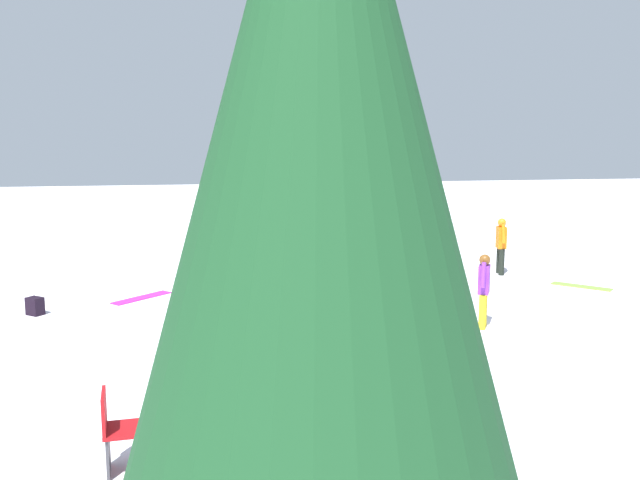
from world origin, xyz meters
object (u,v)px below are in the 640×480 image
at_px(backpack_on_snow, 35,306).
at_px(loose_snowboard_lime, 581,286).
at_px(main_rider_on_rail, 320,237).
at_px(rail_feature, 320,276).
at_px(loose_snowboard_magenta, 142,298).
at_px(folding_chair, 120,434).
at_px(loose_snowboard_white, 632,432).
at_px(bystander_purple, 484,287).
at_px(bystander_orange, 501,243).
at_px(pine_tree_near, 321,286).

bearing_deg(backpack_on_snow, loose_snowboard_lime, -138.01).
bearing_deg(main_rider_on_rail, rail_feature, 0.00).
height_order(loose_snowboard_magenta, backpack_on_snow, backpack_on_snow).
xyz_separation_m(rail_feature, loose_snowboard_lime, (-0.92, 6.05, -0.64)).
xyz_separation_m(rail_feature, folding_chair, (6.23, -3.11, -0.24)).
bearing_deg(loose_snowboard_white, loose_snowboard_magenta, 143.06).
bearing_deg(bystander_purple, loose_snowboard_magenta, -90.60).
xyz_separation_m(bystander_orange, pine_tree_near, (13.40, -6.59, 2.23)).
bearing_deg(main_rider_on_rail, bystander_purple, 52.04).
height_order(main_rider_on_rail, loose_snowboard_white, main_rider_on_rail).
height_order(folding_chair, backpack_on_snow, folding_chair).
bearing_deg(bystander_orange, loose_snowboard_lime, -132.79).
relative_size(loose_snowboard_white, backpack_on_snow, 4.34).
bearing_deg(loose_snowboard_white, folding_chair, -166.12).
bearing_deg(pine_tree_near, loose_snowboard_white, 136.11).
height_order(loose_snowboard_lime, pine_tree_near, pine_tree_near).
xyz_separation_m(main_rider_on_rail, loose_snowboard_lime, (-0.92, 6.05, -1.42)).
relative_size(bystander_purple, pine_tree_near, 0.27).
bearing_deg(loose_snowboard_magenta, main_rider_on_rail, -65.65).
bearing_deg(loose_snowboard_white, main_rider_on_rail, 127.34).
bearing_deg(bystander_orange, loose_snowboard_magenta, 107.13).
xyz_separation_m(rail_feature, pine_tree_near, (10.87, -1.77, 2.34)).
relative_size(bystander_purple, loose_snowboard_white, 0.90).
distance_m(main_rider_on_rail, bystander_orange, 5.48).
xyz_separation_m(main_rider_on_rail, loose_snowboard_magenta, (-1.43, -3.53, -1.42)).
bearing_deg(bystander_orange, main_rider_on_rail, 127.28).
relative_size(main_rider_on_rail, bystander_purple, 1.05).
xyz_separation_m(bystander_orange, backpack_on_snow, (2.11, -10.24, -0.59)).
height_order(main_rider_on_rail, bystander_orange, main_rider_on_rail).
bearing_deg(rail_feature, backpack_on_snow, -97.72).
bearing_deg(folding_chair, main_rider_on_rail, -31.89).
xyz_separation_m(loose_snowboard_white, folding_chair, (-0.00, -5.81, 0.40)).
distance_m(main_rider_on_rail, pine_tree_near, 11.13).
distance_m(loose_snowboard_lime, folding_chair, 11.63).
xyz_separation_m(bystander_purple, backpack_on_snow, (-2.18, -8.07, -0.57)).
bearing_deg(main_rider_on_rail, pine_tree_near, -13.52).
relative_size(loose_snowboard_lime, loose_snowboard_white, 0.88).
xyz_separation_m(bystander_orange, bystander_purple, (4.29, -2.18, -0.02)).
bearing_deg(backpack_on_snow, loose_snowboard_magenta, -112.41).
height_order(bystander_orange, loose_snowboard_magenta, bystander_orange).
xyz_separation_m(rail_feature, bystander_orange, (-2.53, 4.82, 0.11)).
relative_size(bystander_orange, bystander_purple, 1.03).
xyz_separation_m(backpack_on_snow, pine_tree_near, (11.29, 3.65, 2.82)).
bearing_deg(backpack_on_snow, main_rider_on_rail, -144.95).
relative_size(backpack_on_snow, pine_tree_near, 0.07).
relative_size(rail_feature, bystander_orange, 1.87).
distance_m(main_rider_on_rail, folding_chair, 7.03).
height_order(rail_feature, loose_snowboard_white, rail_feature).
bearing_deg(loose_snowboard_lime, pine_tree_near, 101.02).
bearing_deg(pine_tree_near, loose_snowboard_magenta, -171.84).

